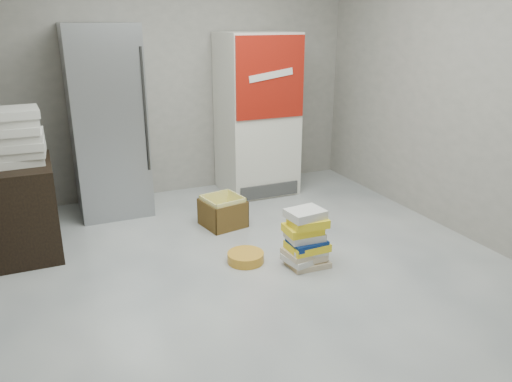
{
  "coord_description": "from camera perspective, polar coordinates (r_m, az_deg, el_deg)",
  "views": [
    {
      "loc": [
        -1.51,
        -3.03,
        1.94
      ],
      "look_at": [
        0.12,
        0.7,
        0.52
      ],
      "focal_mm": 35.0,
      "sensor_mm": 36.0,
      "label": 1
    }
  ],
  "objects": [
    {
      "name": "ground",
      "position": [
        3.9,
        2.58,
        -10.63
      ],
      "size": [
        5.0,
        5.0,
        0.0
      ],
      "primitive_type": "plane",
      "color": "silver",
      "rests_on": "ground"
    },
    {
      "name": "room_shell",
      "position": [
        3.39,
        3.04,
        16.75
      ],
      "size": [
        4.04,
        5.04,
        2.82
      ],
      "color": "#9D968D",
      "rests_on": "ground"
    },
    {
      "name": "steel_fridge",
      "position": [
        5.29,
        -16.65,
        7.59
      ],
      "size": [
        0.7,
        0.72,
        1.9
      ],
      "color": "#A7AAAF",
      "rests_on": "ground"
    },
    {
      "name": "coke_cooler",
      "position": [
        5.73,
        0.11,
        8.74
      ],
      "size": [
        0.8,
        0.73,
        1.8
      ],
      "color": "silver",
      "rests_on": "ground"
    },
    {
      "name": "wood_shelf",
      "position": [
        4.7,
        -24.84,
        -1.81
      ],
      "size": [
        0.5,
        0.8,
        0.8
      ],
      "primitive_type": "cube",
      "color": "black",
      "rests_on": "ground"
    },
    {
      "name": "supply_box_stack",
      "position": [
        4.53,
        -25.78,
        5.65
      ],
      "size": [
        0.45,
        0.44,
        0.45
      ],
      "color": "silver",
      "rests_on": "wood_shelf"
    },
    {
      "name": "phonebook_stack_main",
      "position": [
        4.09,
        5.7,
        -5.37
      ],
      "size": [
        0.33,
        0.27,
        0.49
      ],
      "rotation": [
        0.0,
        0.0,
        0.01
      ],
      "color": "#A18357",
      "rests_on": "ground"
    },
    {
      "name": "phonebook_stack_side",
      "position": [
        4.16,
        5.74,
        -7.15
      ],
      "size": [
        0.37,
        0.3,
        0.21
      ],
      "rotation": [
        0.0,
        0.0,
        0.1
      ],
      "color": "beige",
      "rests_on": "ground"
    },
    {
      "name": "cardboard_box",
      "position": [
        4.91,
        -3.81,
        -2.6
      ],
      "size": [
        0.43,
        0.43,
        0.3
      ],
      "rotation": [
        0.0,
        0.0,
        0.19
      ],
      "color": "yellow",
      "rests_on": "ground"
    },
    {
      "name": "bucket_lid",
      "position": [
        4.22,
        -1.19,
        -7.58
      ],
      "size": [
        0.35,
        0.35,
        0.08
      ],
      "primitive_type": "cylinder",
      "rotation": [
        0.0,
        0.0,
        -0.16
      ],
      "color": "gold",
      "rests_on": "ground"
    }
  ]
}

